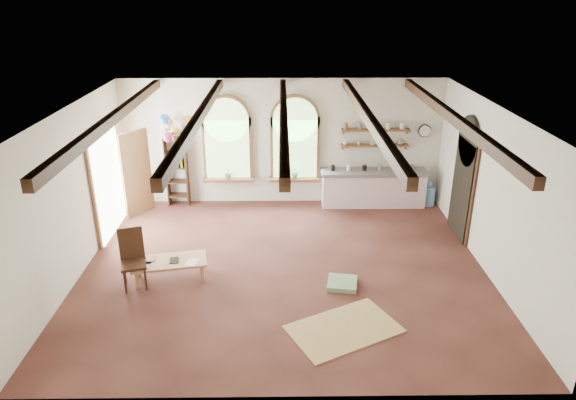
{
  "coord_description": "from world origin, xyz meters",
  "views": [
    {
      "loc": [
        -0.03,
        -8.99,
        5.26
      ],
      "look_at": [
        0.09,
        0.6,
        1.24
      ],
      "focal_mm": 32.0,
      "sensor_mm": 36.0,
      "label": 1
    }
  ],
  "objects_px": {
    "kitchen_counter": "(373,188)",
    "balloon_cluster": "(176,126)",
    "coffee_table": "(169,263)",
    "side_chair": "(134,270)"
  },
  "relations": [
    {
      "from": "kitchen_counter",
      "to": "coffee_table",
      "type": "bearing_deg",
      "value": -141.57
    },
    {
      "from": "coffee_table",
      "to": "balloon_cluster",
      "type": "height_order",
      "value": "balloon_cluster"
    },
    {
      "from": "coffee_table",
      "to": "side_chair",
      "type": "xyz_separation_m",
      "value": [
        -0.61,
        -0.25,
        -0.02
      ]
    },
    {
      "from": "kitchen_counter",
      "to": "balloon_cluster",
      "type": "bearing_deg",
      "value": -169.23
    },
    {
      "from": "kitchen_counter",
      "to": "side_chair",
      "type": "xyz_separation_m",
      "value": [
        -5.11,
        -3.82,
        -0.15
      ]
    },
    {
      "from": "coffee_table",
      "to": "balloon_cluster",
      "type": "distance_m",
      "value": 3.33
    },
    {
      "from": "kitchen_counter",
      "to": "coffee_table",
      "type": "xyz_separation_m",
      "value": [
        -4.5,
        -3.57,
        -0.12
      ]
    },
    {
      "from": "kitchen_counter",
      "to": "balloon_cluster",
      "type": "distance_m",
      "value": 5.14
    },
    {
      "from": "side_chair",
      "to": "balloon_cluster",
      "type": "height_order",
      "value": "balloon_cluster"
    },
    {
      "from": "kitchen_counter",
      "to": "balloon_cluster",
      "type": "xyz_separation_m",
      "value": [
        -4.71,
        -0.9,
        1.86
      ]
    }
  ]
}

